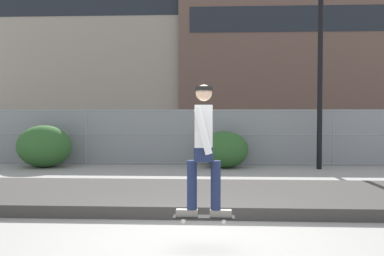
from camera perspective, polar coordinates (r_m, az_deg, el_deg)
The scene contains 11 objects.
ground_plane at distance 6.31m, azimuth 0.44°, elevation -14.33°, with size 120.00×120.00×0.00m, color gray.
gravel_berm at distance 8.95m, azimuth 1.25°, elevation -8.68°, with size 14.65×3.05×0.22m, color #3D3A38.
skateboard at distance 5.94m, azimuth 1.50°, elevation -11.28°, with size 0.80×0.21×0.07m.
skater at distance 5.79m, azimuth 1.51°, elevation -1.82°, with size 0.72×0.58×1.71m.
chain_fence at distance 14.89m, azimuth 1.98°, elevation -1.15°, with size 24.77×0.06×1.85m.
street_lamp at distance 14.53m, azimuth 16.01°, elevation 10.84°, with size 0.44×0.44×6.39m.
parked_car_near at distance 18.35m, azimuth -11.57°, elevation -0.87°, with size 4.41×1.97×1.66m.
library_building at distance 53.39m, azimuth -11.40°, elevation 11.10°, with size 25.39×13.14×20.26m.
office_block at distance 50.83m, azimuth 14.67°, elevation 9.80°, with size 27.49×10.95×17.23m.
shrub_left at distance 15.04m, azimuth -18.28°, elevation -2.23°, with size 1.74×1.42×1.34m.
shrub_center at distance 14.20m, azimuth 4.17°, elevation -2.76°, with size 1.49×1.22×1.15m.
Camera 1 is at (0.27, -6.04, 1.79)m, focal length 41.97 mm.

